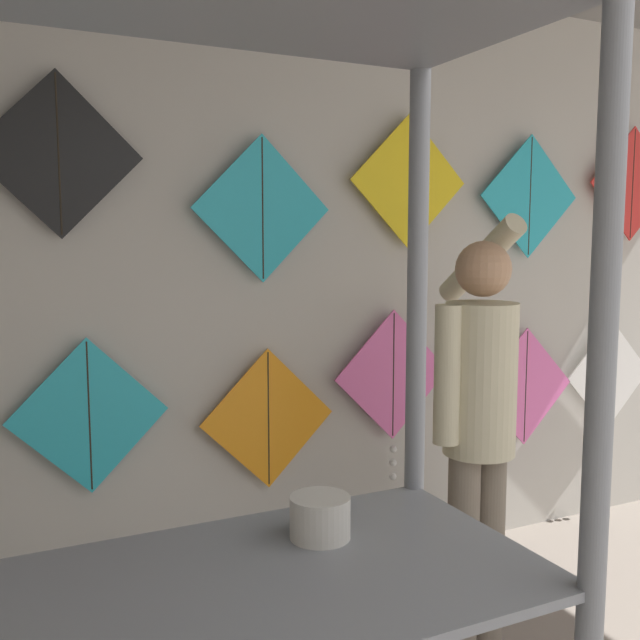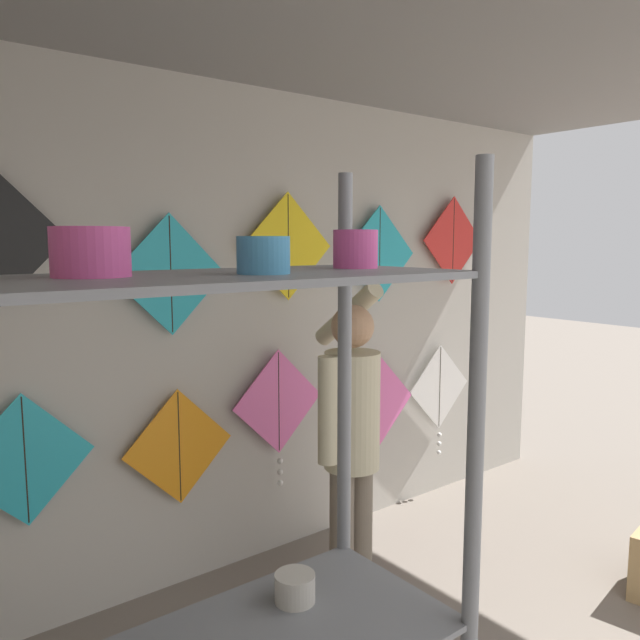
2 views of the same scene
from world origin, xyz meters
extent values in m
cube|color=#BCB7AD|center=(0.00, 3.54, 1.40)|extent=(5.24, 0.06, 2.80)
cylinder|color=slate|center=(-1.24, 1.41, 1.03)|extent=(0.03, 0.03, 2.07)
cube|color=slate|center=(-1.69, 1.23, 1.25)|extent=(0.91, 0.36, 0.01)
cylinder|color=#B2ADA3|center=(-1.45, 1.30, 1.28)|extent=(0.08, 0.08, 0.05)
cylinder|color=#726656|center=(-0.16, 2.69, 0.40)|extent=(0.13, 0.13, 0.79)
cylinder|color=#726656|center=(-0.02, 2.70, 0.40)|extent=(0.13, 0.13, 0.79)
cylinder|color=beige|center=(-0.09, 2.70, 1.09)|extent=(0.28, 0.28, 0.59)
sphere|color=tan|center=(-0.09, 2.70, 1.51)|extent=(0.21, 0.21, 0.21)
cylinder|color=beige|center=(-0.26, 2.68, 1.12)|extent=(0.10, 0.10, 0.53)
cylinder|color=beige|center=(0.08, 2.93, 1.53)|extent=(0.10, 0.49, 0.38)
cube|color=#28B2C6|center=(-1.45, 3.45, 0.91)|extent=(0.64, 0.01, 0.64)
cylinder|color=black|center=(-1.45, 3.45, 0.91)|extent=(0.01, 0.01, 0.61)
cube|color=orange|center=(-0.67, 3.45, 0.82)|extent=(0.64, 0.01, 0.64)
cylinder|color=black|center=(-0.67, 3.45, 0.82)|extent=(0.01, 0.01, 0.61)
cube|color=pink|center=(-0.02, 3.45, 0.96)|extent=(0.64, 0.01, 0.64)
cylinder|color=black|center=(-0.02, 3.45, 0.96)|extent=(0.01, 0.01, 0.61)
sphere|color=white|center=(-0.02, 3.44, 0.59)|extent=(0.04, 0.04, 0.04)
sphere|color=white|center=(-0.02, 3.44, 0.52)|extent=(0.04, 0.04, 0.04)
sphere|color=white|center=(-0.02, 3.44, 0.45)|extent=(0.04, 0.04, 0.04)
cube|color=pink|center=(0.82, 3.45, 0.83)|extent=(0.64, 0.01, 0.64)
cylinder|color=black|center=(0.82, 3.45, 0.83)|extent=(0.01, 0.01, 0.61)
cube|color=white|center=(1.45, 3.45, 0.84)|extent=(0.64, 0.01, 0.64)
cylinder|color=black|center=(1.45, 3.45, 0.84)|extent=(0.01, 0.01, 0.61)
sphere|color=white|center=(1.45, 3.44, 0.47)|extent=(0.04, 0.04, 0.04)
sphere|color=white|center=(1.45, 3.44, 0.40)|extent=(0.04, 0.04, 0.04)
sphere|color=white|center=(1.45, 3.44, 0.33)|extent=(0.04, 0.04, 0.04)
cube|color=black|center=(-1.52, 3.45, 1.94)|extent=(0.64, 0.01, 0.64)
cylinder|color=black|center=(-1.52, 3.45, 1.94)|extent=(0.01, 0.01, 0.61)
cube|color=#28B2C6|center=(-0.69, 3.45, 1.75)|extent=(0.64, 0.01, 0.64)
cylinder|color=black|center=(-0.69, 3.45, 1.75)|extent=(0.01, 0.01, 0.61)
cube|color=yellow|center=(0.06, 3.45, 1.90)|extent=(0.64, 0.01, 0.64)
cylinder|color=black|center=(0.06, 3.45, 1.90)|extent=(0.01, 0.01, 0.61)
cube|color=#28B2C6|center=(0.81, 3.45, 1.84)|extent=(0.64, 0.01, 0.64)
cylinder|color=black|center=(0.81, 3.45, 1.84)|extent=(0.01, 0.01, 0.61)
cube|color=red|center=(1.56, 3.45, 1.93)|extent=(0.64, 0.01, 0.64)
cylinder|color=black|center=(1.56, 3.45, 1.93)|extent=(0.01, 0.01, 0.61)
camera|label=1|loc=(-1.82, 0.52, 1.63)|focal=40.00mm
camera|label=2|loc=(-2.09, 0.41, 1.93)|focal=35.00mm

